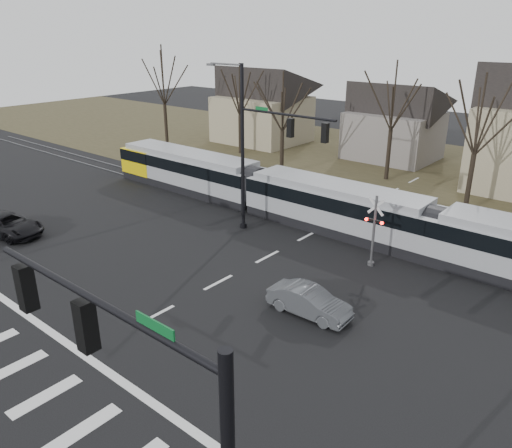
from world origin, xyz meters
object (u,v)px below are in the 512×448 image
Objects in this scene: tram at (334,205)px; rail_crossing_signal at (374,233)px; suv at (8,225)px; sedan at (309,301)px.

tram is 10.09× the size of rail_crossing_signal.
suv is at bearing -151.36° from rail_crossing_signal.
suv is 22.19m from rail_crossing_signal.
rail_crossing_signal is at bearing -36.17° from tram.
rail_crossing_signal is at bearing 0.35° from sedan.
suv reaches higher than sedan.
tram is 7.75× the size of suv.
tram reaches higher than suv.
sedan is at bearing -64.16° from tram.
tram is 20.47m from suv.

